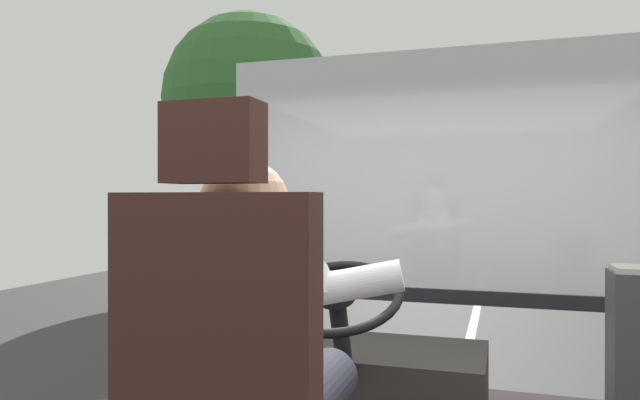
{
  "coord_description": "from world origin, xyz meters",
  "views": [
    {
      "loc": [
        0.4,
        -1.78,
        1.83
      ],
      "look_at": [
        -0.46,
        0.92,
        1.81
      ],
      "focal_mm": 32.41,
      "sensor_mm": 36.0,
      "label": 1
    }
  ],
  "objects": [
    {
      "name": "bus_driver",
      "position": [
        -0.22,
        -0.4,
        1.44
      ],
      "size": [
        0.72,
        0.59,
        0.74
      ],
      "color": "#282833",
      "rests_on": "driver_seat"
    },
    {
      "name": "shop_building",
      "position": [
        4.36,
        18.6,
        2.87
      ],
      "size": [
        13.15,
        4.61,
        5.74
      ],
      "color": "gray",
      "rests_on": "ground"
    },
    {
      "name": "ground",
      "position": [
        0.0,
        8.8,
        -0.02
      ],
      "size": [
        18.0,
        44.0,
        0.06
      ],
      "color": "#333333"
    },
    {
      "name": "street_tree",
      "position": [
        -4.49,
        8.9,
        3.8
      ],
      "size": [
        3.44,
        3.44,
        5.53
      ],
      "color": "#4C3828",
      "rests_on": "ground"
    },
    {
      "name": "fare_box",
      "position": [
        0.88,
        0.57,
        1.16
      ],
      "size": [
        0.2,
        0.21,
        0.83
      ],
      "color": "#333338",
      "rests_on": "bus_floor"
    },
    {
      "name": "windshield_panel",
      "position": [
        0.0,
        1.62,
        1.79
      ],
      "size": [
        2.5,
        0.08,
        1.48
      ],
      "color": "silver"
    },
    {
      "name": "steering_console",
      "position": [
        -0.22,
        0.77,
        0.97
      ],
      "size": [
        1.1,
        0.97,
        0.82
      ],
      "color": "#282623",
      "rests_on": "bus_floor"
    }
  ]
}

